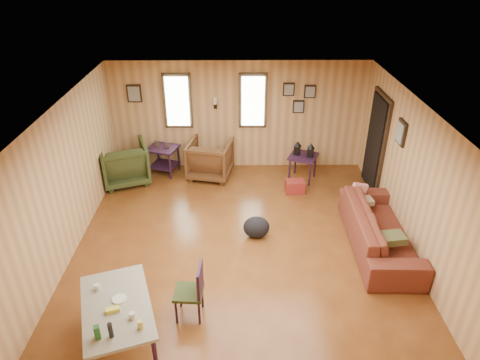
# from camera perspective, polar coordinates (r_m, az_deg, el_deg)

# --- Properties ---
(room) EXTENTS (5.54, 6.04, 2.44)m
(room) POSITION_cam_1_polar(r_m,az_deg,el_deg) (6.90, 1.42, 0.63)
(room) COLOR brown
(room) RESTS_ON ground
(sofa) EXTENTS (0.74, 2.33, 0.91)m
(sofa) POSITION_cam_1_polar(r_m,az_deg,el_deg) (7.42, 18.25, -5.55)
(sofa) COLOR maroon
(sofa) RESTS_ON ground
(recliner_brown) EXTENTS (1.03, 0.99, 0.91)m
(recliner_brown) POSITION_cam_1_polar(r_m,az_deg,el_deg) (9.23, -4.01, 3.04)
(recliner_brown) COLOR #533219
(recliner_brown) RESTS_ON ground
(recliner_green) EXTENTS (1.18, 1.14, 0.96)m
(recliner_green) POSITION_cam_1_polar(r_m,az_deg,el_deg) (9.29, -15.21, 2.42)
(recliner_green) COLOR #303A1A
(recliner_green) RESTS_ON ground
(end_table) EXTENTS (0.74, 0.70, 0.76)m
(end_table) POSITION_cam_1_polar(r_m,az_deg,el_deg) (9.49, -10.16, 3.24)
(end_table) COLOR #2D142D
(end_table) RESTS_ON ground
(side_table) EXTENTS (0.72, 0.72, 0.88)m
(side_table) POSITION_cam_1_polar(r_m,az_deg,el_deg) (9.10, 8.46, 3.41)
(side_table) COLOR #2D142D
(side_table) RESTS_ON ground
(cooler) EXTENTS (0.39, 0.29, 0.27)m
(cooler) POSITION_cam_1_polar(r_m,az_deg,el_deg) (8.80, 7.33, -0.87)
(cooler) COLOR maroon
(cooler) RESTS_ON ground
(backpack) EXTENTS (0.54, 0.46, 0.39)m
(backpack) POSITION_cam_1_polar(r_m,az_deg,el_deg) (7.42, 2.20, -6.32)
(backpack) COLOR black
(backpack) RESTS_ON ground
(sofa_pillows) EXTENTS (0.57, 1.56, 0.32)m
(sofa_pillows) POSITION_cam_1_polar(r_m,az_deg,el_deg) (7.54, 17.67, -4.49)
(sofa_pillows) COLOR #4F522D
(sofa_pillows) RESTS_ON sofa
(dining_table) EXTENTS (1.18, 1.51, 0.87)m
(dining_table) POSITION_cam_1_polar(r_m,az_deg,el_deg) (5.58, -16.10, -16.28)
(dining_table) COLOR gray
(dining_table) RESTS_ON ground
(dining_chair) EXTENTS (0.40, 0.40, 0.84)m
(dining_chair) POSITION_cam_1_polar(r_m,az_deg,el_deg) (5.88, -6.25, -14.24)
(dining_chair) COLOR #303A1A
(dining_chair) RESTS_ON ground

